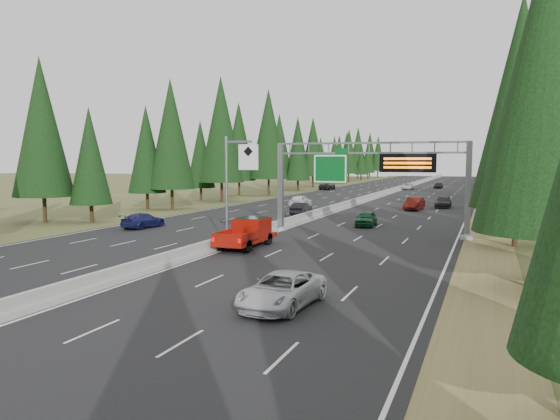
# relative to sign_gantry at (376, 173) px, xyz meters

# --- Properties ---
(road) EXTENTS (32.00, 260.00, 0.08)m
(road) POSITION_rel_sign_gantry_xyz_m (-8.92, 45.12, -5.23)
(road) COLOR black
(road) RESTS_ON ground
(shoulder_right) EXTENTS (3.60, 260.00, 0.06)m
(shoulder_right) POSITION_rel_sign_gantry_xyz_m (8.88, 45.12, -5.24)
(shoulder_right) COLOR olive
(shoulder_right) RESTS_ON ground
(shoulder_left) EXTENTS (3.60, 260.00, 0.06)m
(shoulder_left) POSITION_rel_sign_gantry_xyz_m (-26.72, 45.12, -5.24)
(shoulder_left) COLOR #495527
(shoulder_left) RESTS_ON ground
(median_barrier) EXTENTS (0.70, 260.00, 0.85)m
(median_barrier) POSITION_rel_sign_gantry_xyz_m (-8.92, 45.12, -4.85)
(median_barrier) COLOR gray
(median_barrier) RESTS_ON road
(sign_gantry) EXTENTS (16.75, 0.98, 7.80)m
(sign_gantry) POSITION_rel_sign_gantry_xyz_m (0.00, 0.00, 0.00)
(sign_gantry) COLOR slate
(sign_gantry) RESTS_ON road
(hov_sign_pole) EXTENTS (2.80, 0.50, 8.00)m
(hov_sign_pole) POSITION_rel_sign_gantry_xyz_m (-8.33, -9.92, -0.54)
(hov_sign_pole) COLOR slate
(hov_sign_pole) RESTS_ON road
(tree_row_right) EXTENTS (11.77, 241.34, 18.38)m
(tree_row_right) POSITION_rel_sign_gantry_xyz_m (13.35, 35.49, 4.23)
(tree_row_right) COLOR black
(tree_row_right) RESTS_ON ground
(tree_row_left) EXTENTS (12.13, 240.80, 18.97)m
(tree_row_left) POSITION_rel_sign_gantry_xyz_m (-31.07, 45.97, 3.74)
(tree_row_left) COLOR black
(tree_row_left) RESTS_ON ground
(silver_minivan) EXTENTS (2.82, 5.44, 1.46)m
(silver_minivan) POSITION_rel_sign_gantry_xyz_m (0.67, -23.79, -4.46)
(silver_minivan) COLOR silver
(silver_minivan) RESTS_ON road
(red_pickup) EXTENTS (2.28, 6.39, 2.08)m
(red_pickup) POSITION_rel_sign_gantry_xyz_m (-7.42, -9.31, -4.04)
(red_pickup) COLOR black
(red_pickup) RESTS_ON road
(car_ahead_green) EXTENTS (1.98, 4.38, 1.46)m
(car_ahead_green) POSITION_rel_sign_gantry_xyz_m (-2.05, 5.98, -4.46)
(car_ahead_green) COLOR #114E27
(car_ahead_green) RESTS_ON road
(car_ahead_dkred) EXTENTS (2.17, 5.06, 1.62)m
(car_ahead_dkred) POSITION_rel_sign_gantry_xyz_m (0.05, 24.80, -4.38)
(car_ahead_dkred) COLOR #55120C
(car_ahead_dkred) RESTS_ON road
(car_ahead_dkgrey) EXTENTS (2.04, 4.90, 1.42)m
(car_ahead_dkgrey) POSITION_rel_sign_gantry_xyz_m (3.16, 29.83, -4.48)
(car_ahead_dkgrey) COLOR black
(car_ahead_dkgrey) RESTS_ON road
(car_ahead_white) EXTENTS (2.19, 4.68, 1.29)m
(car_ahead_white) POSITION_rel_sign_gantry_xyz_m (-7.42, 73.13, -4.54)
(car_ahead_white) COLOR silver
(car_ahead_white) RESTS_ON road
(car_ahead_far) EXTENTS (1.90, 4.19, 1.40)m
(car_ahead_far) POSITION_rel_sign_gantry_xyz_m (-1.77, 80.09, -4.49)
(car_ahead_far) COLOR black
(car_ahead_far) RESTS_ON road
(car_onc_near) EXTENTS (1.76, 4.43, 1.44)m
(car_onc_near) POSITION_rel_sign_gantry_xyz_m (-11.23, 13.61, -4.47)
(car_onc_near) COLOR black
(car_onc_near) RESTS_ON road
(car_onc_blue) EXTENTS (2.34, 4.94, 1.39)m
(car_onc_blue) POSITION_rel_sign_gantry_xyz_m (-21.13, -2.83, -4.49)
(car_onc_blue) COLOR #171A51
(car_onc_blue) RESTS_ON road
(car_onc_white) EXTENTS (2.06, 4.85, 1.63)m
(car_onc_white) POSITION_rel_sign_gantry_xyz_m (-14.85, 23.93, -4.37)
(car_onc_white) COLOR silver
(car_onc_white) RESTS_ON road
(car_onc_far) EXTENTS (2.53, 5.36, 1.48)m
(car_onc_far) POSITION_rel_sign_gantry_xyz_m (-23.42, 66.55, -4.45)
(car_onc_far) COLOR black
(car_onc_far) RESTS_ON road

